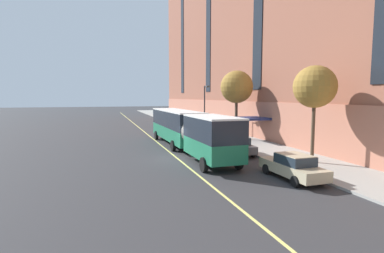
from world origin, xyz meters
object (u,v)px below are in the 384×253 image
object	(u,v)px
street_tree_mid_block	(315,87)
street_lamp	(205,104)
street_tree_far_uptown	(237,87)
city_bus	(186,128)
parked_car_navy_2	(207,135)
parked_car_darkgray_1	(170,121)
parked_car_champagne_4	(293,166)
fire_hydrant	(184,125)
parked_car_darkgray_0	(236,145)

from	to	relation	value
street_tree_mid_block	street_lamp	size ratio (longest dim) A/B	1.14
street_tree_far_uptown	street_lamp	bearing A→B (deg)	111.96
city_bus	parked_car_navy_2	size ratio (longest dim) A/B	4.21
parked_car_darkgray_1	street_lamp	bearing A→B (deg)	-82.61
parked_car_navy_2	street_tree_mid_block	bearing A→B (deg)	-73.44
street_tree_mid_block	parked_car_darkgray_1	bearing A→B (deg)	96.81
street_tree_far_uptown	parked_car_champagne_4	bearing A→B (deg)	-103.47
parked_car_champagne_4	street_tree_far_uptown	bearing A→B (deg)	76.53
parked_car_darkgray_1	parked_car_champagne_4	size ratio (longest dim) A/B	0.91
parked_car_darkgray_1	fire_hydrant	distance (m)	3.83
street_lamp	fire_hydrant	xyz separation A→B (m)	(-0.10, 9.84, -3.53)
parked_car_darkgray_0	parked_car_champagne_4	distance (m)	8.15
parked_car_darkgray_1	parked_car_champagne_4	xyz separation A→B (m)	(-0.13, -34.47, 0.00)
city_bus	parked_car_navy_2	distance (m)	5.82
city_bus	parked_car_champagne_4	distance (m)	11.95
parked_car_darkgray_0	street_tree_far_uptown	distance (m)	10.30
city_bus	parked_car_darkgray_0	size ratio (longest dim) A/B	4.08
parked_car_darkgray_1	fire_hydrant	xyz separation A→B (m)	(1.62, -3.45, -0.29)
parked_car_champagne_4	street_tree_far_uptown	size ratio (longest dim) A/B	0.62
parked_car_darkgray_1	street_lamp	world-z (taller)	street_lamp
parked_car_navy_2	street_tree_far_uptown	bearing A→B (deg)	6.50
parked_car_navy_2	street_tree_mid_block	world-z (taller)	street_tree_mid_block
parked_car_darkgray_0	parked_car_darkgray_1	bearing A→B (deg)	90.01
parked_car_darkgray_0	street_tree_mid_block	bearing A→B (deg)	-53.53
city_bus	street_tree_far_uptown	bearing A→B (deg)	33.12
parked_car_champagne_4	parked_car_darkgray_1	bearing A→B (deg)	89.79
parked_car_darkgray_0	street_tree_far_uptown	size ratio (longest dim) A/B	0.60
parked_car_darkgray_0	street_lamp	bearing A→B (deg)	82.48
city_bus	street_lamp	distance (m)	11.35
parked_car_navy_2	street_tree_far_uptown	world-z (taller)	street_tree_far_uptown
city_bus	parked_car_darkgray_1	bearing A→B (deg)	81.09
street_tree_mid_block	street_lamp	xyz separation A→B (m)	(-2.02, 18.09, -1.66)
street_tree_mid_block	city_bus	bearing A→B (deg)	131.71
city_bus	street_tree_far_uptown	world-z (taller)	street_tree_far_uptown
parked_car_darkgray_1	street_tree_far_uptown	size ratio (longest dim) A/B	0.56
parked_car_navy_2	fire_hydrant	xyz separation A→B (m)	(1.64, 15.28, -0.29)
street_tree_far_uptown	parked_car_darkgray_1	bearing A→B (deg)	101.56
parked_car_darkgray_0	parked_car_champagne_4	world-z (taller)	same
city_bus	fire_hydrant	size ratio (longest dim) A/B	26.56
parked_car_darkgray_1	parked_car_champagne_4	distance (m)	34.47
street_tree_mid_block	street_lamp	distance (m)	18.28
street_tree_far_uptown	parked_car_darkgray_0	bearing A→B (deg)	-115.03
parked_car_darkgray_1	street_tree_far_uptown	world-z (taller)	street_tree_far_uptown
street_tree_far_uptown	street_lamp	size ratio (longest dim) A/B	1.25
parked_car_navy_2	city_bus	bearing A→B (deg)	-129.50
city_bus	street_tree_far_uptown	xyz separation A→B (m)	(7.37, 4.81, 3.97)
city_bus	street_tree_mid_block	world-z (taller)	street_tree_mid_block
street_lamp	parked_car_champagne_4	bearing A→B (deg)	-94.99
street_tree_far_uptown	street_lamp	xyz separation A→B (m)	(-2.02, 5.01, -2.04)
parked_car_champagne_4	street_tree_mid_block	bearing A→B (deg)	38.56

